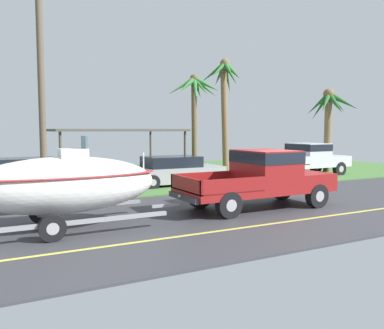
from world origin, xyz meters
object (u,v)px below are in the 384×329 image
(boat_on_trailer, at_px, (64,185))
(parked_pickup_background, at_px, (308,158))
(palm_tree_near_right, at_px, (195,96))
(parked_sedan_far, at_px, (29,174))
(pickup_truck_towing, at_px, (265,176))
(parked_sedan_near, at_px, (175,171))
(utility_pole, at_px, (41,80))
(palm_tree_near_left, at_px, (330,112))
(palm_tree_mid, at_px, (225,89))
(carport_awning, at_px, (113,131))

(boat_on_trailer, bearing_deg, parked_pickup_background, 23.58)
(palm_tree_near_right, bearing_deg, parked_sedan_far, -158.08)
(pickup_truck_towing, distance_m, parked_sedan_near, 6.29)
(utility_pole, bearing_deg, parked_sedan_far, 93.33)
(boat_on_trailer, distance_m, utility_pole, 5.78)
(palm_tree_near_left, relative_size, utility_pole, 0.60)
(palm_tree_mid, bearing_deg, pickup_truck_towing, -115.20)
(parked_sedan_near, xyz_separation_m, parked_sedan_far, (-6.21, 1.98, 0.00))
(pickup_truck_towing, distance_m, utility_pole, 8.68)
(utility_pole, bearing_deg, palm_tree_mid, 24.97)
(boat_on_trailer, bearing_deg, carport_awning, 68.27)
(pickup_truck_towing, xyz_separation_m, parked_sedan_far, (-6.61, 8.24, -0.39))
(boat_on_trailer, relative_size, palm_tree_near_left, 1.19)
(palm_tree_near_left, height_order, palm_tree_mid, palm_tree_mid)
(parked_pickup_background, xyz_separation_m, palm_tree_near_right, (-4.01, 6.16, 3.76))
(pickup_truck_towing, height_order, palm_tree_near_left, palm_tree_near_left)
(palm_tree_near_left, height_order, utility_pole, utility_pole)
(parked_sedan_near, bearing_deg, parked_sedan_far, 162.29)
(palm_tree_near_right, height_order, palm_tree_mid, palm_tree_mid)
(parked_sedan_far, distance_m, utility_pole, 5.10)
(boat_on_trailer, distance_m, palm_tree_near_left, 18.43)
(pickup_truck_towing, relative_size, parked_pickup_background, 0.96)
(pickup_truck_towing, xyz_separation_m, palm_tree_mid, (4.68, 9.96, 3.98))
(pickup_truck_towing, xyz_separation_m, utility_pole, (-6.41, 4.79, 3.36))
(parked_sedan_near, relative_size, palm_tree_mid, 0.65)
(boat_on_trailer, relative_size, palm_tree_near_right, 0.98)
(parked_sedan_far, height_order, palm_tree_mid, palm_tree_mid)
(pickup_truck_towing, xyz_separation_m, parked_pickup_background, (8.02, 6.36, -0.03))
(parked_sedan_far, distance_m, carport_awning, 7.54)
(palm_tree_mid, bearing_deg, parked_sedan_near, -144.01)
(pickup_truck_towing, relative_size, utility_pole, 0.65)
(boat_on_trailer, distance_m, parked_sedan_far, 8.26)
(pickup_truck_towing, relative_size, palm_tree_near_right, 0.90)
(parked_pickup_background, height_order, palm_tree_near_left, palm_tree_near_left)
(parked_sedan_far, bearing_deg, palm_tree_near_right, 21.92)
(palm_tree_near_left, relative_size, palm_tree_near_right, 0.82)
(pickup_truck_towing, xyz_separation_m, parked_sedan_near, (-0.40, 6.26, -0.39))
(palm_tree_near_left, bearing_deg, boat_on_trailer, -157.54)
(boat_on_trailer, height_order, palm_tree_near_left, palm_tree_near_left)
(boat_on_trailer, xyz_separation_m, palm_tree_near_right, (10.57, 12.52, 3.60))
(parked_sedan_near, distance_m, palm_tree_near_right, 8.70)
(parked_sedan_near, bearing_deg, boat_on_trailer, -134.52)
(pickup_truck_towing, distance_m, palm_tree_near_left, 12.73)
(carport_awning, distance_m, utility_pole, 10.05)
(parked_sedan_far, relative_size, utility_pole, 0.53)
(boat_on_trailer, distance_m, carport_awning, 14.31)
(pickup_truck_towing, height_order, parked_sedan_far, pickup_truck_towing)
(boat_on_trailer, relative_size, utility_pole, 0.71)
(palm_tree_near_right, height_order, utility_pole, utility_pole)
(palm_tree_mid, relative_size, utility_pole, 0.81)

